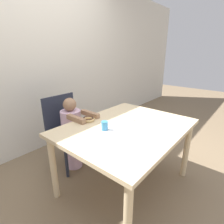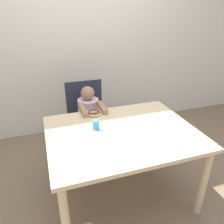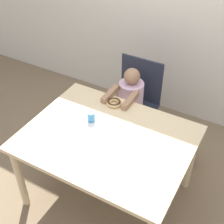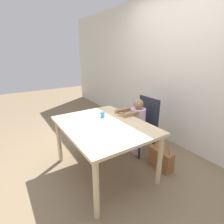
{
  "view_description": "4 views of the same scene",
  "coord_description": "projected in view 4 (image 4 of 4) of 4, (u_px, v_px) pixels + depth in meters",
  "views": [
    {
      "loc": [
        -1.27,
        -0.89,
        1.39
      ],
      "look_at": [
        -0.04,
        0.15,
        0.82
      ],
      "focal_mm": 28.0,
      "sensor_mm": 36.0,
      "label": 1
    },
    {
      "loc": [
        -0.59,
        -1.5,
        1.66
      ],
      "look_at": [
        -0.04,
        0.15,
        0.82
      ],
      "focal_mm": 35.0,
      "sensor_mm": 36.0,
      "label": 2
    },
    {
      "loc": [
        0.87,
        -1.48,
        2.32
      ],
      "look_at": [
        -0.04,
        0.15,
        0.82
      ],
      "focal_mm": 50.0,
      "sensor_mm": 36.0,
      "label": 3
    },
    {
      "loc": [
        1.75,
        -1.02,
        1.57
      ],
      "look_at": [
        -0.04,
        0.15,
        0.82
      ],
      "focal_mm": 28.0,
      "sensor_mm": 36.0,
      "label": 4
    }
  ],
  "objects": [
    {
      "name": "chair",
      "position": [
        143.0,
        124.0,
        2.8
      ],
      "size": [
        0.43,
        0.37,
        0.89
      ],
      "color": "#232838",
      "rests_on": "ground_plane"
    },
    {
      "name": "child_figure",
      "position": [
        137.0,
        127.0,
        2.74
      ],
      "size": [
        0.25,
        0.47,
        0.89
      ],
      "color": "silver",
      "rests_on": "ground_plane"
    },
    {
      "name": "cup",
      "position": [
        103.0,
        115.0,
        2.39
      ],
      "size": [
        0.06,
        0.06,
        0.08
      ],
      "color": "teal",
      "rests_on": "dining_table"
    },
    {
      "name": "plate",
      "position": [
        118.0,
        126.0,
        2.13
      ],
      "size": [
        0.17,
        0.17,
        0.01
      ],
      "color": "silver",
      "rests_on": "dining_table"
    },
    {
      "name": "donut",
      "position": [
        121.0,
        114.0,
        2.5
      ],
      "size": [
        0.13,
        0.13,
        0.04
      ],
      "color": "#DBB270",
      "rests_on": "dining_table"
    },
    {
      "name": "handbag",
      "position": [
        161.0,
        158.0,
        2.45
      ],
      "size": [
        0.35,
        0.14,
        0.42
      ],
      "color": "brown",
      "rests_on": "ground_plane"
    },
    {
      "name": "wall_back",
      "position": [
        183.0,
        72.0,
        2.77
      ],
      "size": [
        8.0,
        0.05,
        2.5
      ],
      "color": "silver",
      "rests_on": "ground_plane"
    },
    {
      "name": "ground_plane",
      "position": [
        105.0,
        170.0,
        2.43
      ],
      "size": [
        12.0,
        12.0,
        0.0
      ],
      "primitive_type": "plane",
      "color": "#7A664C"
    },
    {
      "name": "napkin",
      "position": [
        94.0,
        120.0,
        2.32
      ],
      "size": [
        0.29,
        0.29,
        0.0
      ],
      "color": "white",
      "rests_on": "dining_table"
    },
    {
      "name": "dining_table",
      "position": [
        104.0,
        130.0,
        2.22
      ],
      "size": [
        1.26,
        0.98,
        0.7
      ],
      "color": "beige",
      "rests_on": "ground_plane"
    }
  ]
}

